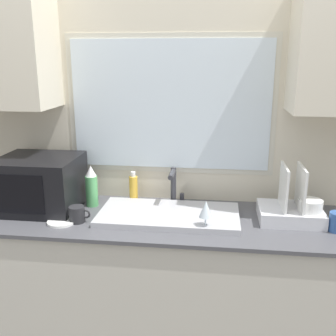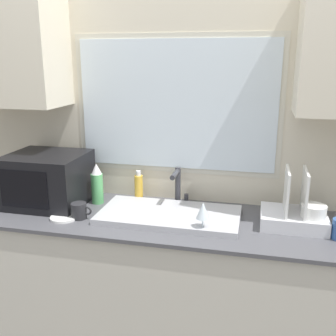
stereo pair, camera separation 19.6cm
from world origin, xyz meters
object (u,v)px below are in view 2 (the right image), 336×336
Objects in this scene: spray_bottle at (97,184)px; mug_near_sink at (79,211)px; dish_rack at (296,214)px; wine_glass at (203,211)px; microwave at (48,179)px; soap_bottle at (139,187)px; faucet at (178,183)px.

spray_bottle is 0.25m from mug_near_sink.
wine_glass is (-0.44, -0.18, 0.05)m from dish_rack.
spray_bottle reaches higher than mug_near_sink.
dish_rack is (1.36, -0.01, -0.08)m from microwave.
mug_near_sink is 0.66m from wine_glass.
soap_bottle is at bearing 140.34° from wine_glass.
dish_rack is 1.10m from mug_near_sink.
microwave reaches higher than wine_glass.
dish_rack reaches higher than soap_bottle.
wine_glass is at bearing -22.21° from spray_bottle.
soap_bottle is at bearing 168.79° from dish_rack.
microwave is 0.94m from wine_glass.
faucet is at bearing -3.42° from soap_bottle.
dish_rack is at bearing -0.38° from microwave.
dish_rack is at bearing 22.71° from wine_glass.
mug_near_sink is (-0.22, -0.33, -0.04)m from soap_bottle.
wine_glass is (0.19, -0.34, -0.02)m from faucet.
soap_bottle is 0.56m from wine_glass.
dish_rack is at bearing 8.00° from mug_near_sink.
microwave reaches higher than mug_near_sink.
dish_rack is at bearing -14.04° from faucet.
microwave is 1.34× the size of dish_rack.
microwave is at bearing -164.91° from spray_bottle.
mug_near_sink is (-0.00, -0.24, -0.07)m from spray_bottle.
mug_near_sink is (-0.46, -0.31, -0.09)m from faucet.
dish_rack is 1.09m from spray_bottle.
faucet reaches higher than soap_bottle.
spray_bottle reaches higher than faucet.
faucet is 0.67× the size of dish_rack.
wine_glass is (0.92, -0.19, -0.04)m from microwave.
faucet is at bearing 119.37° from wine_glass.
wine_glass is at bearing -2.64° from mug_near_sink.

